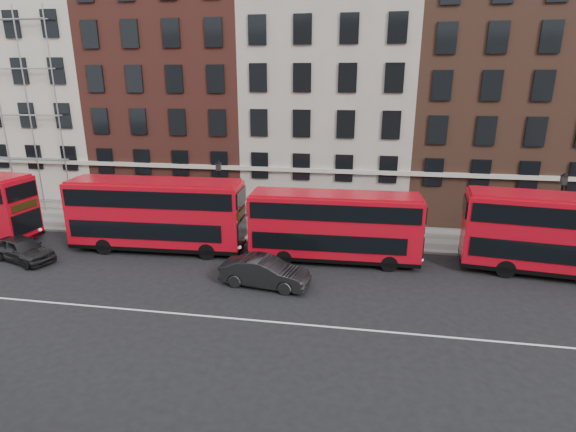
% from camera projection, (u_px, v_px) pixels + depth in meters
% --- Properties ---
extents(ground, '(120.00, 120.00, 0.00)m').
position_uv_depth(ground, '(297.00, 303.00, 22.65)').
color(ground, black).
rests_on(ground, ground).
extents(pavement, '(80.00, 5.00, 0.15)m').
position_uv_depth(pavement, '(318.00, 233.00, 32.51)').
color(pavement, slate).
rests_on(pavement, ground).
extents(kerb, '(80.00, 0.30, 0.16)m').
position_uv_depth(kerb, '(314.00, 245.00, 30.16)').
color(kerb, gray).
rests_on(kerb, ground).
extents(road_centre_line, '(70.00, 0.12, 0.01)m').
position_uv_depth(road_centre_line, '(291.00, 323.00, 20.77)').
color(road_centre_line, white).
rests_on(road_centre_line, ground).
extents(building_terrace, '(64.00, 11.95, 22.00)m').
position_uv_depth(building_terrace, '(326.00, 85.00, 36.48)').
color(building_terrace, beige).
rests_on(building_terrace, ground).
extents(bus_b, '(11.29, 3.14, 4.70)m').
position_uv_depth(bus_b, '(156.00, 213.00, 28.86)').
color(bus_b, red).
rests_on(bus_b, ground).
extents(bus_c, '(10.34, 2.72, 4.32)m').
position_uv_depth(bus_c, '(334.00, 225.00, 27.13)').
color(bus_c, red).
rests_on(bus_c, ground).
extents(bus_d, '(11.42, 4.05, 4.70)m').
position_uv_depth(bus_d, '(569.00, 234.00, 25.02)').
color(bus_d, red).
rests_on(bus_d, ground).
extents(car_rear, '(4.83, 3.19, 1.53)m').
position_uv_depth(car_rear, '(23.00, 249.00, 27.64)').
color(car_rear, black).
rests_on(car_rear, ground).
extents(car_front, '(5.03, 2.37, 1.60)m').
position_uv_depth(car_front, '(265.00, 272.00, 24.31)').
color(car_front, black).
rests_on(car_front, ground).
extents(lamp_post_left, '(0.44, 0.44, 5.33)m').
position_uv_depth(lamp_post_left, '(220.00, 194.00, 31.45)').
color(lamp_post_left, black).
rests_on(lamp_post_left, pavement).
extents(lamp_post_right, '(0.44, 0.44, 5.33)m').
position_uv_depth(lamp_post_right, '(558.00, 211.00, 27.40)').
color(lamp_post_right, black).
rests_on(lamp_post_right, pavement).
extents(iron_railings, '(6.60, 0.06, 1.00)m').
position_uv_depth(iron_railings, '(321.00, 217.00, 34.41)').
color(iron_railings, black).
rests_on(iron_railings, pavement).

